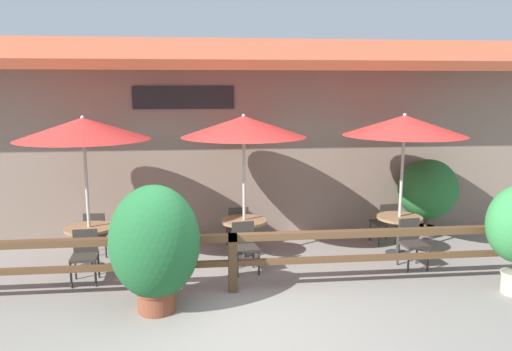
{
  "coord_description": "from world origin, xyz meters",
  "views": [
    {
      "loc": [
        -0.45,
        -6.45,
        3.22
      ],
      "look_at": [
        0.42,
        1.5,
        1.79
      ],
      "focal_mm": 35.0,
      "sensor_mm": 36.0,
      "label": 1
    }
  ],
  "objects_px": {
    "patio_umbrella_near": "(83,129)",
    "chair_middle_wallside": "(238,224)",
    "dining_table_middle": "(244,228)",
    "chair_middle_streetside": "(245,244)",
    "chair_far_streetside": "(412,241)",
    "patio_umbrella_far": "(404,126)",
    "potted_plant_tall_tropical": "(155,245)",
    "dining_table_near": "(90,235)",
    "chair_near_wallside": "(96,231)",
    "potted_plant_corner_fern": "(428,190)",
    "chair_near_streetside": "(85,253)",
    "chair_far_wallside": "(385,221)",
    "dining_table_far": "(399,224)",
    "patio_umbrella_middle": "(244,127)"
  },
  "relations": [
    {
      "from": "dining_table_middle",
      "to": "chair_middle_wallside",
      "type": "relative_size",
      "value": 0.99
    },
    {
      "from": "chair_near_streetside",
      "to": "patio_umbrella_middle",
      "type": "xyz_separation_m",
      "value": [
        2.73,
        0.84,
        2.01
      ]
    },
    {
      "from": "chair_middle_wallside",
      "to": "potted_plant_corner_fern",
      "type": "xyz_separation_m",
      "value": [
        4.12,
        0.32,
        0.54
      ]
    },
    {
      "from": "chair_far_streetside",
      "to": "chair_far_wallside",
      "type": "relative_size",
      "value": 1.0
    },
    {
      "from": "dining_table_far",
      "to": "patio_umbrella_far",
      "type": "bearing_deg",
      "value": 0.0
    },
    {
      "from": "patio_umbrella_near",
      "to": "dining_table_middle",
      "type": "height_order",
      "value": "patio_umbrella_near"
    },
    {
      "from": "patio_umbrella_near",
      "to": "dining_table_far",
      "type": "xyz_separation_m",
      "value": [
        5.79,
        0.1,
        -1.9
      ]
    },
    {
      "from": "patio_umbrella_near",
      "to": "chair_near_streetside",
      "type": "bearing_deg",
      "value": -85.19
    },
    {
      "from": "chair_middle_streetside",
      "to": "chair_far_wallside",
      "type": "bearing_deg",
      "value": 13.77
    },
    {
      "from": "dining_table_middle",
      "to": "chair_middle_streetside",
      "type": "xyz_separation_m",
      "value": [
        -0.05,
        -0.65,
        -0.11
      ]
    },
    {
      "from": "dining_table_middle",
      "to": "chair_far_streetside",
      "type": "relative_size",
      "value": 0.99
    },
    {
      "from": "chair_near_wallside",
      "to": "potted_plant_corner_fern",
      "type": "bearing_deg",
      "value": -172.76
    },
    {
      "from": "chair_far_wallside",
      "to": "patio_umbrella_far",
      "type": "bearing_deg",
      "value": 83.12
    },
    {
      "from": "dining_table_far",
      "to": "potted_plant_corner_fern",
      "type": "distance_m",
      "value": 1.54
    },
    {
      "from": "patio_umbrella_near",
      "to": "dining_table_near",
      "type": "height_order",
      "value": "patio_umbrella_near"
    },
    {
      "from": "dining_table_middle",
      "to": "dining_table_far",
      "type": "relative_size",
      "value": 1.0
    },
    {
      "from": "dining_table_near",
      "to": "chair_near_wallside",
      "type": "bearing_deg",
      "value": 91.56
    },
    {
      "from": "patio_umbrella_near",
      "to": "chair_near_wallside",
      "type": "distance_m",
      "value": 2.12
    },
    {
      "from": "chair_near_streetside",
      "to": "patio_umbrella_far",
      "type": "bearing_deg",
      "value": 4.07
    },
    {
      "from": "chair_near_streetside",
      "to": "chair_far_streetside",
      "type": "bearing_deg",
      "value": -2.72
    },
    {
      "from": "chair_middle_streetside",
      "to": "chair_far_streetside",
      "type": "xyz_separation_m",
      "value": [
        3.01,
        -0.11,
        0.0
      ]
    },
    {
      "from": "patio_umbrella_near",
      "to": "dining_table_middle",
      "type": "distance_m",
      "value": 3.38
    },
    {
      "from": "patio_umbrella_far",
      "to": "chair_middle_wallside",
      "type": "bearing_deg",
      "value": 166.51
    },
    {
      "from": "chair_far_streetside",
      "to": "potted_plant_tall_tropical",
      "type": "xyz_separation_m",
      "value": [
        -4.42,
        -1.33,
        0.51
      ]
    },
    {
      "from": "patio_umbrella_near",
      "to": "potted_plant_corner_fern",
      "type": "distance_m",
      "value": 7.08
    },
    {
      "from": "dining_table_middle",
      "to": "patio_umbrella_far",
      "type": "relative_size",
      "value": 0.31
    },
    {
      "from": "dining_table_middle",
      "to": "potted_plant_corner_fern",
      "type": "height_order",
      "value": "potted_plant_corner_fern"
    },
    {
      "from": "patio_umbrella_near",
      "to": "potted_plant_corner_fern",
      "type": "height_order",
      "value": "patio_umbrella_near"
    },
    {
      "from": "chair_near_wallside",
      "to": "patio_umbrella_middle",
      "type": "distance_m",
      "value": 3.48
    },
    {
      "from": "patio_umbrella_far",
      "to": "dining_table_middle",
      "type": "bearing_deg",
      "value": 178.41
    },
    {
      "from": "patio_umbrella_middle",
      "to": "dining_table_far",
      "type": "bearing_deg",
      "value": -1.59
    },
    {
      "from": "dining_table_near",
      "to": "dining_table_middle",
      "type": "height_order",
      "value": "same"
    },
    {
      "from": "potted_plant_tall_tropical",
      "to": "chair_far_streetside",
      "type": "bearing_deg",
      "value": 16.78
    },
    {
      "from": "chair_near_wallside",
      "to": "chair_far_streetside",
      "type": "relative_size",
      "value": 1.0
    },
    {
      "from": "chair_middle_streetside",
      "to": "patio_umbrella_far",
      "type": "bearing_deg",
      "value": 1.83
    },
    {
      "from": "patio_umbrella_near",
      "to": "chair_far_wallside",
      "type": "relative_size",
      "value": 3.15
    },
    {
      "from": "chair_near_wallside",
      "to": "patio_umbrella_far",
      "type": "relative_size",
      "value": 0.32
    },
    {
      "from": "chair_near_streetside",
      "to": "potted_plant_tall_tropical",
      "type": "xyz_separation_m",
      "value": [
        1.27,
        -1.26,
        0.51
      ]
    },
    {
      "from": "chair_near_streetside",
      "to": "chair_far_streetside",
      "type": "distance_m",
      "value": 5.69
    },
    {
      "from": "chair_near_streetside",
      "to": "patio_umbrella_far",
      "type": "height_order",
      "value": "patio_umbrella_far"
    },
    {
      "from": "chair_near_wallside",
      "to": "chair_middle_streetside",
      "type": "relative_size",
      "value": 1.0
    },
    {
      "from": "patio_umbrella_far",
      "to": "potted_plant_tall_tropical",
      "type": "xyz_separation_m",
      "value": [
        -4.46,
        -2.02,
        -1.5
      ]
    },
    {
      "from": "chair_near_wallside",
      "to": "chair_middle_wallside",
      "type": "xyz_separation_m",
      "value": [
        2.73,
        0.19,
        0.0
      ]
    },
    {
      "from": "patio_umbrella_near",
      "to": "chair_middle_wallside",
      "type": "bearing_deg",
      "value": 17.24
    },
    {
      "from": "patio_umbrella_near",
      "to": "patio_umbrella_far",
      "type": "xyz_separation_m",
      "value": [
        5.79,
        0.1,
        0.0
      ]
    },
    {
      "from": "dining_table_middle",
      "to": "chair_far_streetside",
      "type": "distance_m",
      "value": 3.06
    },
    {
      "from": "dining_table_middle",
      "to": "chair_far_streetside",
      "type": "height_order",
      "value": "chair_far_streetside"
    },
    {
      "from": "chair_middle_wallside",
      "to": "potted_plant_tall_tropical",
      "type": "height_order",
      "value": "potted_plant_tall_tropical"
    },
    {
      "from": "chair_near_streetside",
      "to": "potted_plant_corner_fern",
      "type": "distance_m",
      "value": 7.03
    },
    {
      "from": "patio_umbrella_far",
      "to": "potted_plant_tall_tropical",
      "type": "distance_m",
      "value": 5.12
    }
  ]
}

